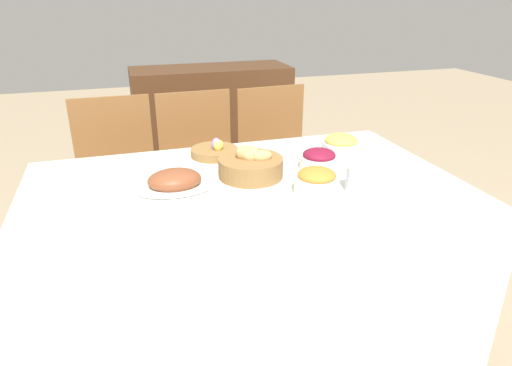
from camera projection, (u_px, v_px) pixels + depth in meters
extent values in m
plane|color=tan|center=(247.00, 340.00, 2.04)|extent=(12.00, 12.00, 0.00)
cube|color=silver|center=(246.00, 269.00, 1.89)|extent=(1.66, 1.02, 0.76)
cylinder|color=brown|center=(86.00, 254.00, 2.28)|extent=(0.03, 0.03, 0.45)
cylinder|color=brown|center=(164.00, 242.00, 2.39)|extent=(0.03, 0.03, 0.45)
cylinder|color=brown|center=(88.00, 219.00, 2.62)|extent=(0.03, 0.03, 0.45)
cylinder|color=brown|center=(157.00, 210.00, 2.73)|extent=(0.03, 0.03, 0.45)
cube|color=brown|center=(119.00, 191.00, 2.41)|extent=(0.42, 0.42, 0.02)
cube|color=brown|center=(113.00, 137.00, 2.49)|extent=(0.42, 0.02, 0.45)
cylinder|color=brown|center=(265.00, 228.00, 2.52)|extent=(0.03, 0.03, 0.45)
cylinder|color=brown|center=(326.00, 216.00, 2.65)|extent=(0.03, 0.03, 0.45)
cylinder|color=brown|center=(242.00, 200.00, 2.86)|extent=(0.03, 0.03, 0.45)
cylinder|color=brown|center=(297.00, 191.00, 2.98)|extent=(0.03, 0.03, 0.45)
cube|color=brown|center=(283.00, 172.00, 2.66)|extent=(0.45, 0.45, 0.02)
cube|color=brown|center=(271.00, 124.00, 2.74)|extent=(0.42, 0.05, 0.45)
cylinder|color=brown|center=(178.00, 240.00, 2.40)|extent=(0.03, 0.03, 0.45)
cylinder|color=brown|center=(248.00, 229.00, 2.51)|extent=(0.03, 0.03, 0.45)
cylinder|color=brown|center=(167.00, 209.00, 2.74)|extent=(0.03, 0.03, 0.45)
cylinder|color=brown|center=(229.00, 200.00, 2.85)|extent=(0.03, 0.03, 0.45)
cube|color=brown|center=(204.00, 181.00, 2.53)|extent=(0.43, 0.43, 0.02)
cube|color=brown|center=(195.00, 130.00, 2.62)|extent=(0.42, 0.03, 0.45)
cube|color=#4C2D19|center=(213.00, 129.00, 3.48)|extent=(1.15, 0.44, 0.92)
cylinder|color=olive|center=(251.00, 167.00, 1.82)|extent=(0.26, 0.26, 0.08)
ellipsoid|color=tan|center=(243.00, 152.00, 1.81)|extent=(0.08, 0.08, 0.06)
ellipsoid|color=tan|center=(262.00, 156.00, 1.80)|extent=(0.09, 0.07, 0.05)
ellipsoid|color=tan|center=(250.00, 156.00, 1.80)|extent=(0.09, 0.09, 0.05)
ellipsoid|color=tan|center=(249.00, 151.00, 1.82)|extent=(0.07, 0.08, 0.05)
ellipsoid|color=tan|center=(253.00, 153.00, 1.80)|extent=(0.06, 0.08, 0.05)
cylinder|color=olive|center=(214.00, 152.00, 2.05)|extent=(0.21, 0.21, 0.03)
ellipsoid|color=#7FCC7A|center=(218.00, 146.00, 2.02)|extent=(0.04, 0.04, 0.05)
ellipsoid|color=#B27AD1|center=(216.00, 143.00, 2.05)|extent=(0.04, 0.04, 0.05)
ellipsoid|color=#F4D151|center=(219.00, 145.00, 2.03)|extent=(0.04, 0.04, 0.05)
ellipsoid|color=#B27AD1|center=(216.00, 145.00, 2.03)|extent=(0.04, 0.04, 0.05)
ellipsoid|color=#F4D151|center=(218.00, 146.00, 2.02)|extent=(0.04, 0.04, 0.05)
ellipsoid|color=white|center=(175.00, 186.00, 1.73)|extent=(0.31, 0.22, 0.01)
ellipsoid|color=brown|center=(175.00, 180.00, 1.72)|extent=(0.20, 0.15, 0.08)
cylinder|color=white|center=(319.00, 163.00, 1.90)|extent=(0.16, 0.16, 0.05)
ellipsoid|color=maroon|center=(319.00, 155.00, 1.88)|extent=(0.14, 0.14, 0.05)
cylinder|color=silver|center=(341.00, 149.00, 2.05)|extent=(0.17, 0.17, 0.06)
ellipsoid|color=#F4DB4C|center=(341.00, 140.00, 2.03)|extent=(0.15, 0.15, 0.05)
cylinder|color=white|center=(316.00, 185.00, 1.67)|extent=(0.16, 0.16, 0.07)
ellipsoid|color=orange|center=(317.00, 175.00, 1.65)|extent=(0.14, 0.14, 0.05)
cylinder|color=white|center=(309.00, 220.00, 1.47)|extent=(0.26, 0.26, 0.01)
cube|color=silver|center=(263.00, 228.00, 1.43)|extent=(0.01, 0.17, 0.00)
cube|color=silver|center=(352.00, 214.00, 1.52)|extent=(0.01, 0.17, 0.00)
cube|color=silver|center=(360.00, 213.00, 1.53)|extent=(0.01, 0.17, 0.00)
cylinder|color=silver|center=(356.00, 179.00, 1.68)|extent=(0.08, 0.08, 0.10)
cube|color=white|center=(213.00, 203.00, 1.57)|extent=(0.13, 0.08, 0.03)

